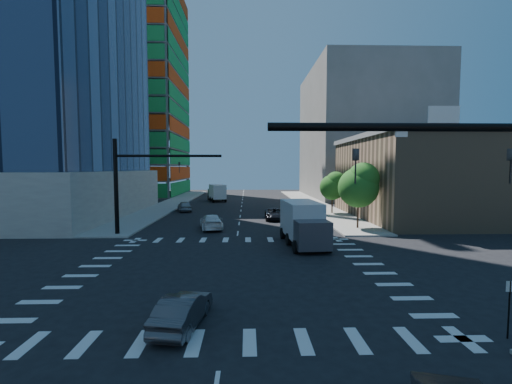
{
  "coord_description": "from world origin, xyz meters",
  "views": [
    {
      "loc": [
        0.91,
        -21.17,
        6.39
      ],
      "look_at": [
        1.69,
        8.0,
        4.35
      ],
      "focal_mm": 24.0,
      "sensor_mm": 36.0,
      "label": 1
    }
  ],
  "objects": [
    {
      "name": "construction_building",
      "position": [
        -27.41,
        61.93,
        24.61
      ],
      "size": [
        25.16,
        34.5,
        70.6
      ],
      "color": "slate",
      "rests_on": "ground"
    },
    {
      "name": "signal_mast_nw",
      "position": [
        -10.0,
        11.5,
        5.49
      ],
      "size": [
        10.2,
        0.4,
        9.0
      ],
      "color": "black",
      "rests_on": "sidewalk_nw"
    },
    {
      "name": "sidewalk_ne",
      "position": [
        12.5,
        40.0,
        0.07
      ],
      "size": [
        5.0,
        60.0,
        0.15
      ],
      "primitive_type": "cube",
      "color": "gray",
      "rests_on": "ground"
    },
    {
      "name": "no_parking_sign",
      "position": [
        10.7,
        -9.0,
        1.38
      ],
      "size": [
        0.3,
        0.06,
        2.2
      ],
      "color": "black",
      "rests_on": "ground"
    },
    {
      "name": "box_truck_far",
      "position": [
        -5.0,
        45.06,
        1.44
      ],
      "size": [
        4.24,
        6.69,
        3.25
      ],
      "rotation": [
        0.0,
        0.0,
        3.42
      ],
      "color": "black",
      "rests_on": "ground"
    },
    {
      "name": "tree_south",
      "position": [
        12.63,
        13.9,
        4.69
      ],
      "size": [
        4.16,
        4.16,
        6.82
      ],
      "color": "#382316",
      "rests_on": "sidewalk_ne"
    },
    {
      "name": "box_truck_near",
      "position": [
        5.63,
        6.62,
        1.57
      ],
      "size": [
        3.39,
        6.96,
        3.55
      ],
      "rotation": [
        0.0,
        0.0,
        0.08
      ],
      "color": "black",
      "rests_on": "ground"
    },
    {
      "name": "car_sb_mid",
      "position": [
        -8.33,
        29.38,
        0.77
      ],
      "size": [
        2.98,
        4.82,
        1.53
      ],
      "primitive_type": "imported",
      "rotation": [
        0.0,
        0.0,
        3.42
      ],
      "color": "#96989D",
      "rests_on": "ground"
    },
    {
      "name": "road_markings",
      "position": [
        0.0,
        0.0,
        0.01
      ],
      "size": [
        20.0,
        20.0,
        0.01
      ],
      "primitive_type": "cube",
      "color": "silver",
      "rests_on": "ground"
    },
    {
      "name": "bg_building_ne",
      "position": [
        27.0,
        55.0,
        14.0
      ],
      "size": [
        24.0,
        30.0,
        28.0
      ],
      "primitive_type": "cube",
      "color": "slate",
      "rests_on": "ground"
    },
    {
      "name": "ground",
      "position": [
        0.0,
        0.0,
        0.0
      ],
      "size": [
        160.0,
        160.0,
        0.0
      ],
      "primitive_type": "plane",
      "color": "black",
      "rests_on": "ground"
    },
    {
      "name": "commercial_building",
      "position": [
        25.0,
        22.0,
        5.31
      ],
      "size": [
        20.5,
        22.5,
        10.6
      ],
      "color": "#8E7152",
      "rests_on": "ground"
    },
    {
      "name": "car_sb_near",
      "position": [
        -2.86,
        14.53,
        0.76
      ],
      "size": [
        3.1,
        5.58,
        1.53
      ],
      "primitive_type": "imported",
      "rotation": [
        0.0,
        0.0,
        3.33
      ],
      "color": "white",
      "rests_on": "ground"
    },
    {
      "name": "car_nb_far",
      "position": [
        4.34,
        20.93,
        0.7
      ],
      "size": [
        2.44,
        5.11,
        1.41
      ],
      "primitive_type": "imported",
      "rotation": [
        0.0,
        0.0,
        -0.02
      ],
      "color": "black",
      "rests_on": "ground"
    },
    {
      "name": "sidewalk_nw",
      "position": [
        -12.5,
        40.0,
        0.07
      ],
      "size": [
        5.0,
        60.0,
        0.15
      ],
      "primitive_type": "cube",
      "color": "gray",
      "rests_on": "ground"
    },
    {
      "name": "tree_north",
      "position": [
        12.93,
        25.9,
        3.99
      ],
      "size": [
        3.54,
        3.52,
        5.78
      ],
      "color": "#382316",
      "rests_on": "sidewalk_ne"
    },
    {
      "name": "car_sb_cross",
      "position": [
        -1.7,
        -7.66,
        0.66
      ],
      "size": [
        2.05,
        4.18,
        1.32
      ],
      "primitive_type": "imported",
      "rotation": [
        0.0,
        0.0,
        2.97
      ],
      "color": "#424145",
      "rests_on": "ground"
    }
  ]
}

